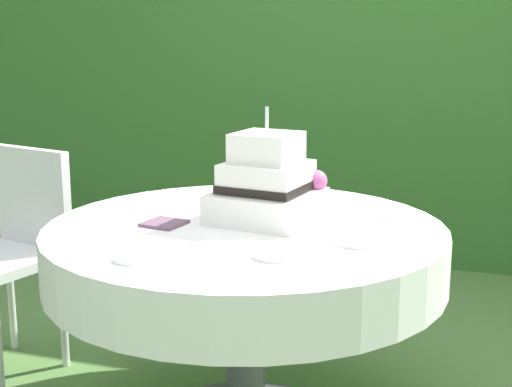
# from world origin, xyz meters

# --- Properties ---
(foliage_hedge) EXTENTS (6.27, 0.45, 2.49)m
(foliage_hedge) POSITION_xyz_m (0.00, 2.20, 1.25)
(foliage_hedge) COLOR #336628
(foliage_hedge) RESTS_ON ground_plane
(cake_table) EXTENTS (1.32, 1.32, 0.72)m
(cake_table) POSITION_xyz_m (0.00, 0.00, 0.62)
(cake_table) COLOR #4C4C51
(cake_table) RESTS_ON ground_plane
(wedding_cake) EXTENTS (0.37, 0.37, 0.38)m
(wedding_cake) POSITION_xyz_m (0.05, 0.09, 0.84)
(wedding_cake) COLOR white
(wedding_cake) RESTS_ON cake_table
(serving_plate_near) EXTENTS (0.13, 0.13, 0.01)m
(serving_plate_near) POSITION_xyz_m (0.19, -0.30, 0.73)
(serving_plate_near) COLOR white
(serving_plate_near) RESTS_ON cake_table
(serving_plate_far) EXTENTS (0.10, 0.10, 0.01)m
(serving_plate_far) POSITION_xyz_m (0.44, 0.25, 0.73)
(serving_plate_far) COLOR white
(serving_plate_far) RESTS_ON cake_table
(serving_plate_left) EXTENTS (0.11, 0.11, 0.01)m
(serving_plate_left) POSITION_xyz_m (-0.18, -0.46, 0.73)
(serving_plate_left) COLOR white
(serving_plate_left) RESTS_ON cake_table
(serving_plate_right) EXTENTS (0.15, 0.15, 0.01)m
(serving_plate_right) POSITION_xyz_m (0.40, -0.10, 0.73)
(serving_plate_right) COLOR white
(serving_plate_right) RESTS_ON cake_table
(napkin_stack) EXTENTS (0.14, 0.14, 0.01)m
(napkin_stack) POSITION_xyz_m (-0.26, -0.08, 0.73)
(napkin_stack) COLOR #6B4C60
(napkin_stack) RESTS_ON cake_table
(garden_chair) EXTENTS (0.49, 0.49, 0.89)m
(garden_chair) POSITION_xyz_m (-1.03, 0.18, 0.54)
(garden_chair) COLOR white
(garden_chair) RESTS_ON ground_plane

